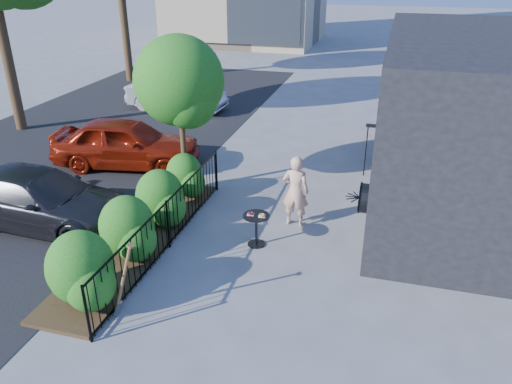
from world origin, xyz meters
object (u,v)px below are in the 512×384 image
(patio_tree, at_px, (181,87))
(woman, at_px, (296,191))
(shovel, at_px, (122,285))
(car_red, at_px, (126,143))
(cafe_table, at_px, (256,224))
(car_silver, at_px, (176,94))
(car_darkgrey, at_px, (39,199))

(patio_tree, relative_size, woman, 2.34)
(shovel, relative_size, car_red, 0.36)
(car_red, bearing_deg, shovel, -161.29)
(cafe_table, bearing_deg, car_silver, 122.52)
(shovel, xyz_separation_m, car_silver, (-4.36, 12.10, -0.02))
(patio_tree, xyz_separation_m, shovel, (0.98, -5.06, -2.09))
(cafe_table, distance_m, woman, 1.31)
(patio_tree, bearing_deg, car_red, 154.36)
(car_silver, bearing_deg, patio_tree, -151.29)
(patio_tree, bearing_deg, shovel, -79.07)
(cafe_table, xyz_separation_m, woman, (0.61, 1.11, 0.35))
(patio_tree, height_order, car_silver, patio_tree)
(shovel, xyz_separation_m, car_red, (-3.32, 6.18, 0.05))
(shovel, distance_m, car_red, 7.02)
(cafe_table, xyz_separation_m, car_silver, (-5.87, 9.21, 0.16))
(shovel, distance_m, car_darkgrey, 4.27)
(car_red, bearing_deg, woman, -121.34)
(shovel, bearing_deg, car_silver, 109.81)
(cafe_table, distance_m, car_darkgrey, 5.02)
(woman, relative_size, car_silver, 0.42)
(car_silver, xyz_separation_m, car_darkgrey, (0.88, -9.63, -0.01))
(woman, bearing_deg, cafe_table, 65.03)
(car_darkgrey, bearing_deg, woman, -73.17)
(woman, distance_m, car_red, 5.86)
(car_red, height_order, car_silver, car_red)
(car_darkgrey, bearing_deg, cafe_table, -83.64)
(woman, bearing_deg, patio_tree, -15.16)
(cafe_table, bearing_deg, car_red, 145.75)
(patio_tree, height_order, cafe_table, patio_tree)
(woman, bearing_deg, car_silver, -47.70)
(shovel, relative_size, car_silver, 0.39)
(shovel, bearing_deg, car_darkgrey, 144.72)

